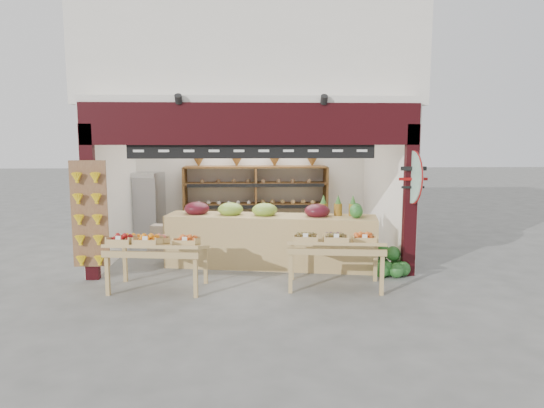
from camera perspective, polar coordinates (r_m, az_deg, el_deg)
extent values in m
plane|color=#61615C|center=(9.60, -2.33, -6.80)|extent=(60.00, 60.00, 0.00)
cube|color=white|center=(11.62, -2.44, 3.26)|extent=(5.76, 0.18, 3.00)
cube|color=white|center=(10.31, -18.12, 2.30)|extent=(0.18, 3.38, 3.00)
cube|color=white|center=(10.33, 13.28, 2.49)|extent=(0.18, 3.38, 3.00)
cube|color=white|center=(9.91, -2.45, 11.50)|extent=(5.76, 3.38, 0.12)
cube|color=white|center=(11.14, -2.51, 17.00)|extent=(6.36, 4.60, 2.40)
cube|color=black|center=(8.25, -2.39, 9.40)|extent=(5.70, 0.14, 0.70)
cube|color=black|center=(8.74, -20.67, 0.11)|extent=(0.22, 0.14, 2.65)
cube|color=black|center=(8.77, 15.93, 0.33)|extent=(0.22, 0.14, 2.65)
cube|color=black|center=(8.28, -2.37, 6.28)|extent=(4.20, 0.05, 0.26)
cylinder|color=white|center=(8.34, -1.69, 8.01)|extent=(0.34, 0.05, 0.34)
cube|color=olive|center=(8.68, -20.67, -1.12)|extent=(0.60, 0.04, 1.80)
cylinder|color=#A5CFBB|center=(8.64, 16.23, 3.05)|extent=(0.04, 0.90, 0.90)
cylinder|color=maroon|center=(8.62, 16.28, 3.04)|extent=(0.01, 0.92, 0.92)
cube|color=brown|center=(11.42, -10.17, -0.09)|extent=(0.05, 0.55, 1.75)
cube|color=brown|center=(11.33, -1.92, -0.04)|extent=(0.05, 0.55, 1.75)
cube|color=brown|center=(11.46, 6.31, 0.01)|extent=(0.05, 0.55, 1.75)
cube|color=brown|center=(11.40, -1.90, -2.49)|extent=(3.28, 0.55, 0.04)
cube|color=brown|center=(11.33, -1.92, -0.04)|extent=(3.28, 0.55, 0.04)
cube|color=brown|center=(11.27, -1.93, 2.44)|extent=(3.28, 0.55, 0.04)
cube|color=brown|center=(11.24, -1.94, 4.39)|extent=(3.28, 0.55, 0.04)
cone|color=olive|center=(11.29, -8.64, 5.03)|extent=(0.32, 0.32, 0.28)
cone|color=olive|center=(11.24, -4.18, 5.08)|extent=(0.32, 0.32, 0.28)
cone|color=olive|center=(11.25, 0.30, 5.11)|extent=(0.32, 0.32, 0.28)
cone|color=olive|center=(11.33, 4.74, 5.10)|extent=(0.32, 0.32, 0.28)
cube|color=#B4B7BB|center=(11.53, -14.42, -0.43)|extent=(0.76, 0.76, 1.63)
cube|color=beige|center=(10.35, -13.15, -4.93)|extent=(0.45, 0.37, 0.35)
cube|color=beige|center=(10.28, -12.93, -3.20)|extent=(0.41, 0.34, 0.29)
cube|color=#16531D|center=(10.10, -10.37, -5.35)|extent=(0.43, 0.35, 0.29)
cube|color=beige|center=(10.47, -9.75, -4.91)|extent=(0.39, 0.32, 0.27)
cube|color=tan|center=(9.14, -0.18, -4.38)|extent=(3.99, 1.43, 0.98)
ellipsoid|color=#59141E|center=(9.33, -8.84, -0.55)|extent=(0.48, 0.44, 0.26)
ellipsoid|color=#8CB23F|center=(9.17, -4.91, -0.63)|extent=(0.48, 0.44, 0.26)
ellipsoid|color=#8CB23F|center=(9.05, -0.87, -0.71)|extent=(0.48, 0.44, 0.26)
ellipsoid|color=#59141E|center=(8.97, 5.34, -0.83)|extent=(0.48, 0.44, 0.26)
cylinder|color=olive|center=(9.12, 6.06, -0.62)|extent=(0.15, 0.15, 0.22)
cylinder|color=olive|center=(9.12, 7.77, -0.65)|extent=(0.15, 0.15, 0.22)
cylinder|color=olive|center=(9.13, 9.48, -0.68)|extent=(0.15, 0.15, 0.22)
cube|color=tan|center=(7.95, -13.30, -4.89)|extent=(1.59, 1.01, 0.22)
cube|color=tan|center=(7.95, -18.78, -8.07)|extent=(0.07, 0.07, 0.60)
cube|color=tan|center=(7.53, -8.98, -8.64)|extent=(0.07, 0.07, 0.60)
cube|color=tan|center=(8.60, -16.89, -6.80)|extent=(0.07, 0.07, 0.60)
cube|color=tan|center=(8.21, -7.81, -7.23)|extent=(0.07, 0.07, 0.60)
cube|color=tan|center=(7.92, 7.43, -4.67)|extent=(1.62, 1.03, 0.23)
cube|color=tan|center=(7.66, 2.19, -8.21)|extent=(0.07, 0.07, 0.62)
cube|color=tan|center=(7.74, 12.80, -8.23)|extent=(0.07, 0.07, 0.62)
cube|color=tan|center=(8.37, 2.39, -6.81)|extent=(0.07, 0.07, 0.62)
cube|color=tan|center=(8.44, 12.07, -6.85)|extent=(0.07, 0.07, 0.62)
sphere|color=#1B521B|center=(8.82, 13.35, -7.44)|extent=(0.27, 0.27, 0.27)
sphere|color=#1B521B|center=(8.90, 15.14, -7.36)|extent=(0.27, 0.27, 0.27)
sphere|color=#1B521B|center=(9.08, 12.86, -6.98)|extent=(0.27, 0.27, 0.27)
sphere|color=#1B521B|center=(9.16, 14.59, -6.90)|extent=(0.27, 0.27, 0.27)
sphere|color=#1B521B|center=(8.93, 14.04, -5.68)|extent=(0.27, 0.27, 0.27)
sphere|color=#1B521B|center=(8.77, 14.43, -7.56)|extent=(0.27, 0.27, 0.27)
sphere|color=#1B521B|center=(8.92, 12.51, -7.23)|extent=(0.27, 0.27, 0.27)
sphere|color=#1B521B|center=(9.04, 12.87, -5.47)|extent=(0.27, 0.27, 0.27)
sphere|color=#1B521B|center=(9.07, 15.10, -7.07)|extent=(0.27, 0.27, 0.27)
sphere|color=#1B521B|center=(8.71, 12.76, -7.60)|extent=(0.27, 0.27, 0.27)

